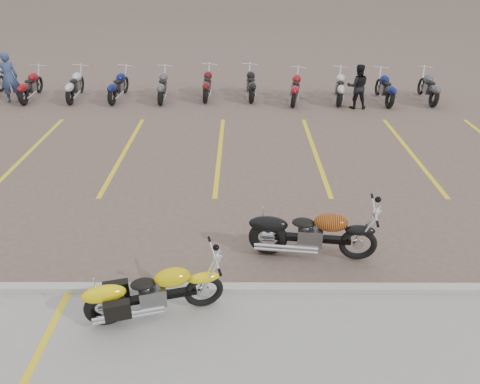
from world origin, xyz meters
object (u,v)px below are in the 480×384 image
at_px(flame_cruiser, 309,234).
at_px(person_a, 8,77).
at_px(yellow_cruiser, 152,293).
at_px(person_b, 357,87).

height_order(flame_cruiser, person_a, person_a).
bearing_deg(person_a, flame_cruiser, 103.03).
bearing_deg(person_a, yellow_cruiser, 90.13).
relative_size(flame_cruiser, person_b, 1.52).
bearing_deg(flame_cruiser, person_b, 79.78).
bearing_deg(person_b, yellow_cruiser, 66.31).
bearing_deg(yellow_cruiser, person_a, 107.18).
height_order(flame_cruiser, person_b, person_b).
xyz_separation_m(yellow_cruiser, person_a, (-7.13, 11.37, 0.47)).
height_order(yellow_cruiser, person_b, person_b).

